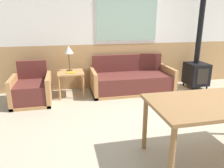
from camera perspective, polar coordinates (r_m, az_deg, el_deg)
name	(u,v)px	position (r m, az deg, el deg)	size (l,w,h in m)	color
ground_plane	(200,132)	(3.73, 22.03, -11.66)	(16.00, 16.00, 0.00)	#B2A58C
wall_back	(143,31)	(5.64, 8.21, 13.47)	(7.20, 0.09, 2.70)	tan
couch	(132,81)	(5.21, 5.12, 0.75)	(1.90, 0.86, 0.84)	#B27F4C
armchair	(32,91)	(4.80, -20.17, -1.65)	(0.77, 0.84, 0.83)	#B27F4C
side_table	(71,76)	(4.95, -10.74, 2.19)	(0.57, 0.57, 0.56)	#B27F4C
table_lamp	(69,51)	(4.94, -11.30, 8.53)	(0.21, 0.21, 0.56)	#4C3823
book_stack	(71,72)	(4.82, -10.74, 2.99)	(0.19, 0.13, 0.02)	gold
dining_table	(222,107)	(2.93, 26.89, -5.27)	(1.76, 0.88, 0.77)	olive
wood_stove	(197,65)	(5.79, 21.31, 4.54)	(0.48, 0.54, 2.49)	black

